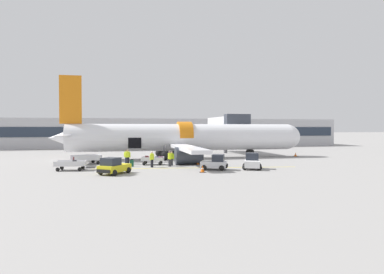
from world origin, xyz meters
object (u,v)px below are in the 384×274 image
at_px(baggage_cart_empty, 72,166).
at_px(ground_crew_helper, 152,159).
at_px(baggage_tug_lead, 215,163).
at_px(baggage_tug_rear, 114,167).
at_px(ground_crew_driver, 126,156).
at_px(ground_crew_loader_a, 128,157).
at_px(ground_crew_loader_b, 170,158).
at_px(airplane, 181,138).
at_px(baggage_tug_mid, 252,162).
at_px(baggage_cart_queued, 87,160).
at_px(suitcase_on_tarmac_upright, 132,163).
at_px(baggage_cart_loading, 154,160).
at_px(ground_crew_supervisor, 172,158).

relative_size(baggage_cart_empty, ground_crew_helper, 2.30).
height_order(baggage_tug_lead, baggage_tug_rear, baggage_tug_lead).
bearing_deg(ground_crew_driver, baggage_cart_empty, -132.51).
relative_size(ground_crew_loader_a, ground_crew_loader_b, 1.02).
relative_size(airplane, baggage_tug_mid, 11.72).
xyz_separation_m(baggage_tug_rear, baggage_cart_queued, (-3.23, 9.49, -0.13)).
relative_size(baggage_tug_mid, suitcase_on_tarmac_upright, 3.57).
relative_size(baggage_tug_rear, ground_crew_driver, 2.14).
bearing_deg(baggage_tug_rear, baggage_tug_mid, 3.49).
relative_size(baggage_tug_mid, ground_crew_helper, 1.76).
bearing_deg(ground_crew_helper, baggage_tug_rear, -130.38).
distance_m(baggage_tug_rear, ground_crew_loader_b, 7.92).
xyz_separation_m(baggage_tug_mid, ground_crew_loader_b, (-8.02, 4.28, 0.19)).
height_order(baggage_cart_queued, ground_crew_helper, ground_crew_helper).
distance_m(baggage_tug_rear, baggage_cart_empty, 5.60).
xyz_separation_m(baggage_tug_mid, baggage_cart_loading, (-9.57, 6.50, -0.22)).
bearing_deg(baggage_cart_loading, baggage_tug_mid, -34.16).
bearing_deg(airplane, baggage_cart_empty, -140.17).
distance_m(baggage_tug_rear, ground_crew_supervisor, 8.78).
relative_size(baggage_tug_rear, ground_crew_helper, 2.01).
height_order(baggage_cart_loading, baggage_cart_empty, baggage_cart_empty).
bearing_deg(ground_crew_supervisor, suitcase_on_tarmac_upright, -178.47).
relative_size(airplane, ground_crew_supervisor, 22.24).
distance_m(baggage_tug_lead, baggage_cart_loading, 8.40).
height_order(baggage_cart_loading, ground_crew_supervisor, ground_crew_supervisor).
xyz_separation_m(baggage_tug_mid, baggage_cart_queued, (-17.28, 8.63, -0.16)).
xyz_separation_m(baggage_tug_rear, ground_crew_helper, (4.02, 4.73, 0.23)).
bearing_deg(ground_crew_helper, ground_crew_loader_b, 11.30).
bearing_deg(baggage_cart_loading, baggage_tug_rear, -121.35).
bearing_deg(ground_crew_loader_b, suitcase_on_tarmac_upright, 169.65).
height_order(baggage_tug_mid, ground_crew_driver, baggage_tug_mid).
height_order(baggage_cart_loading, ground_crew_loader_a, ground_crew_loader_a).
xyz_separation_m(baggage_cart_empty, ground_crew_driver, (5.56, 6.07, 0.36)).
bearing_deg(ground_crew_loader_b, baggage_cart_empty, -172.10).
bearing_deg(ground_crew_loader_a, ground_crew_loader_b, -35.77).
bearing_deg(ground_crew_loader_b, baggage_cart_queued, 154.81).
xyz_separation_m(airplane, ground_crew_supervisor, (-2.74, -8.82, -2.03)).
xyz_separation_m(ground_crew_loader_a, ground_crew_helper, (2.47, -3.63, -0.00)).
height_order(baggage_tug_lead, baggage_cart_queued, baggage_tug_lead).
distance_m(baggage_tug_mid, ground_crew_loader_a, 14.58).
distance_m(baggage_tug_lead, baggage_tug_rear, 10.19).
bearing_deg(baggage_tug_rear, ground_crew_loader_a, 79.47).
height_order(ground_crew_loader_a, ground_crew_helper, ground_crew_loader_a).
xyz_separation_m(baggage_cart_empty, ground_crew_loader_b, (10.21, 1.42, 0.40)).
xyz_separation_m(baggage_cart_loading, ground_crew_helper, (-0.46, -2.62, 0.42)).
height_order(baggage_cart_queued, ground_crew_loader_b, ground_crew_loader_b).
distance_m(baggage_cart_loading, ground_crew_loader_b, 2.74).
bearing_deg(ground_crew_loader_a, ground_crew_driver, 96.97).
bearing_deg(baggage_cart_loading, ground_crew_loader_a, 161.05).
height_order(baggage_cart_queued, ground_crew_driver, ground_crew_driver).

